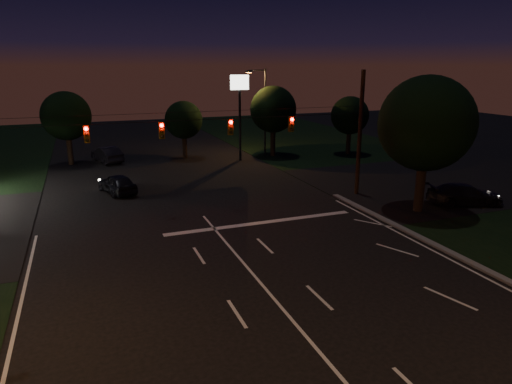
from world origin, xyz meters
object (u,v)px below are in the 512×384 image
tree_right_near (425,124)px  car_cross (465,194)px  utility_pole_right (356,194)px  car_oncoming_a (117,184)px  car_oncoming_b (107,154)px

tree_right_near → car_cross: (3.91, -0.17, -4.94)m
utility_pole_right → car_oncoming_a: bearing=158.3°
car_oncoming_a → car_oncoming_b: (0.01, 12.24, 0.05)m
car_oncoming_b → car_cross: (22.07, -23.87, -0.04)m
tree_right_near → car_oncoming_a: 22.05m
car_oncoming_a → car_cross: bearing=134.8°
car_oncoming_b → utility_pole_right: bearing=114.0°
utility_pole_right → car_oncoming_b: size_ratio=1.90×
tree_right_near → car_oncoming_b: 30.26m
car_oncoming_a → car_cross: car_cross is taller
tree_right_near → car_oncoming_b: bearing=127.5°
tree_right_near → car_oncoming_b: tree_right_near is taller
car_cross → car_oncoming_a: bearing=80.1°
car_oncoming_a → car_cross: 24.95m
car_oncoming_a → tree_right_near: bearing=130.3°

